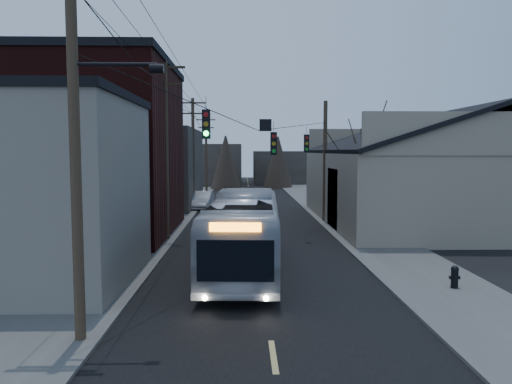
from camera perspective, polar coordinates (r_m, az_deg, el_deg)
road_surface at (r=40.13m, az=-0.42°, el=-2.47°), size 9.00×110.00×0.02m
sidewalk_left at (r=40.53m, az=-9.66°, el=-2.40°), size 4.00×110.00×0.12m
sidewalk_right at (r=40.77m, az=8.76°, el=-2.35°), size 4.00×110.00×0.12m
building_clapboard at (r=20.61m, az=-25.13°, el=0.00°), size 8.00×8.00×7.00m
building_brick at (r=31.22m, az=-18.81°, el=4.41°), size 10.00×12.00×10.00m
building_left_far at (r=46.67m, az=-12.32°, el=2.73°), size 9.00×14.00×7.00m
warehouse at (r=37.49m, az=20.01°, el=0.86°), size 16.16×20.60×7.73m
building_far_left at (r=75.02m, az=-5.51°, el=3.14°), size 10.00×12.00×6.00m
building_far_right at (r=80.22m, az=4.06°, el=2.89°), size 12.00×14.00×5.00m
bare_tree at (r=30.71m, az=12.15°, el=1.94°), size 0.40×0.40×7.20m
utility_lines at (r=34.04m, az=-5.51°, el=4.56°), size 11.24×45.28×10.50m
bus at (r=21.06m, az=-1.34°, el=-4.57°), size 3.33×11.86×3.27m
parked_car at (r=43.44m, az=-6.18°, el=-0.94°), size 1.84×4.74×1.54m
fire_hydrant at (r=19.52m, az=21.76°, el=-8.89°), size 0.39×0.28×0.81m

